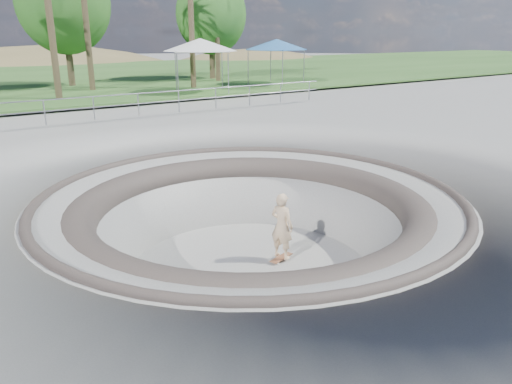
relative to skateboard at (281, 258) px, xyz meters
The scene contains 11 objects.
ground 2.05m from the skateboard, behind, with size 180.00×180.00×0.00m, color #A5A49F.
skate_bowl 0.91m from the skateboard, behind, with size 14.00×14.00×4.10m.
grass_strip 34.19m from the skateboard, 91.51° to the left, with size 180.00×36.00×0.12m.
distant_hills 57.60m from the skateboard, 87.13° to the left, with size 103.20×45.00×28.60m.
safety_railing 12.41m from the skateboard, 94.25° to the left, with size 25.00×0.06×1.03m.
skateboard is the anchor object (origin of this frame).
skater 0.89m from the skateboard, behind, with size 0.64×0.42×1.75m, color beige.
canopy_white 20.23m from the skateboard, 67.34° to the left, with size 5.72×5.72×3.15m.
canopy_blue 24.69m from the skateboard, 53.76° to the left, with size 5.65×5.65×3.04m.
bushy_tree_mid 27.61m from the skateboard, 85.58° to the left, with size 6.08×5.53×8.77m.
bushy_tree_right 29.42m from the skateboard, 63.76° to the left, with size 5.46×4.97×7.88m.
Camera 1 is at (-6.36, -9.53, 3.79)m, focal length 35.00 mm.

